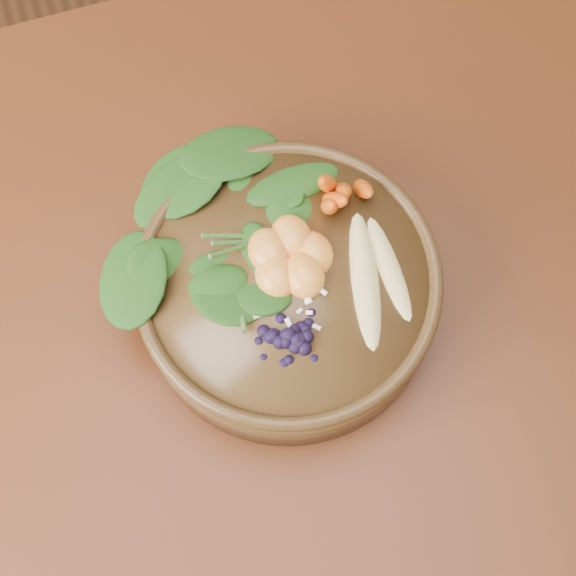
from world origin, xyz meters
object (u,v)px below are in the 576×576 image
Objects in this scene: mandarin_cluster at (291,252)px; kale_heap at (241,208)px; dining_table at (309,307)px; carrot_cluster at (346,183)px; blueberry_pile at (290,331)px; stoneware_bowl at (288,291)px; banana_halves at (379,268)px.

kale_heap is at bearing 119.13° from mandarin_cluster.
carrot_cluster is (0.05, 0.04, 0.22)m from dining_table.
stoneware_bowl is at bearing 73.77° from blueberry_pile.
blueberry_pile is at bearing -87.29° from kale_heap.
kale_heap is at bearing 137.06° from dining_table.
kale_heap is at bearing -169.49° from carrot_cluster.
stoneware_bowl is 0.11m from banana_halves.
banana_halves is at bearing -42.64° from kale_heap.
banana_halves is at bearing -66.94° from carrot_cluster.
blueberry_pile is (-0.10, -0.04, 0.01)m from banana_halves.
blueberry_pile is at bearing -106.23° from stoneware_bowl.
banana_halves is at bearing -28.83° from mandarin_cluster.
carrot_cluster is 0.16m from blueberry_pile.
stoneware_bowl is 1.53× the size of kale_heap.
banana_halves is (0.05, -0.05, 0.19)m from dining_table.
stoneware_bowl is at bearing -115.43° from mandarin_cluster.
dining_table is at bearing 32.14° from stoneware_bowl.
kale_heap reaches higher than dining_table.
mandarin_cluster is at bearing 71.65° from blueberry_pile.
banana_halves is 0.11m from blueberry_pile.
dining_table is at bearing -120.25° from carrot_cluster.
kale_heap is (-0.02, 0.08, 0.07)m from stoneware_bowl.
carrot_cluster is 0.52× the size of banana_halves.
kale_heap reaches higher than blueberry_pile.
kale_heap is 0.11m from carrot_cluster.
stoneware_bowl is at bearing -177.26° from banana_halves.
dining_table is 0.23m from carrot_cluster.
kale_heap is 0.07m from mandarin_cluster.
mandarin_cluster reaches higher than stoneware_bowl.
dining_table is 18.57× the size of carrot_cluster.
dining_table is 0.20m from mandarin_cluster.
banana_halves is 1.69× the size of mandarin_cluster.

